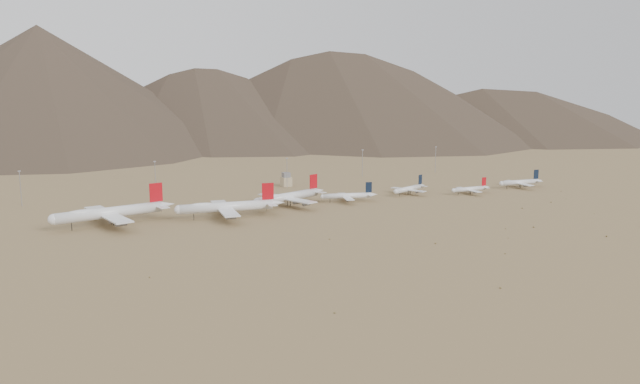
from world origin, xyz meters
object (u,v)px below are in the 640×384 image
widebody_west (110,212)px  narrowbody_a (348,196)px  widebody_east (288,197)px  narrowbody_b (410,189)px  control_tower (286,180)px  widebody_centre (227,207)px

widebody_west → narrowbody_a: bearing=-10.1°
widebody_east → narrowbody_b: bearing=-18.4°
narrowbody_a → control_tower: 86.95m
widebody_west → control_tower: size_ratio=6.56×
widebody_west → widebody_east: bearing=-7.7°
widebody_west → control_tower: 179.81m
narrowbody_b → widebody_centre: bearing=165.8°
widebody_centre → control_tower: widebody_centre is taller
widebody_east → narrowbody_a: widebody_east is taller
widebody_centre → control_tower: size_ratio=6.07×
widebody_centre → narrowbody_b: bearing=14.9°
widebody_east → widebody_west: bearing=163.5°
widebody_west → control_tower: widebody_west is taller
narrowbody_a → control_tower: bearing=114.2°
widebody_east → narrowbody_a: 47.05m
widebody_east → control_tower: bearing=47.8°
narrowbody_b → widebody_west: bearing=160.7°
widebody_centre → narrowbody_a: size_ratio=1.70×
widebody_centre → narrowbody_a: bearing=15.4°
control_tower → narrowbody_a: bearing=-81.4°
widebody_east → control_tower: (33.73, 81.45, -1.71)m
widebody_centre → narrowbody_a: 99.26m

